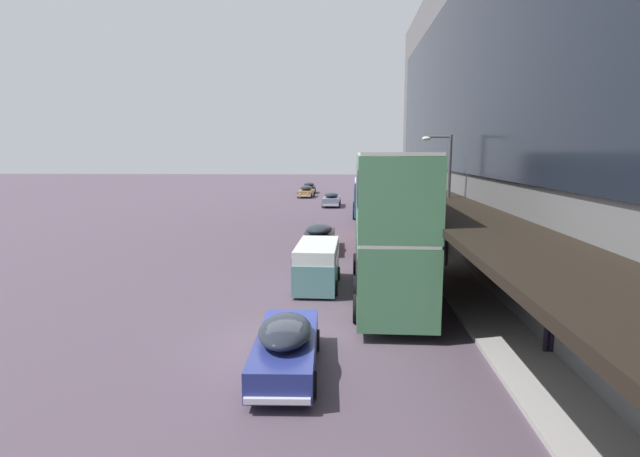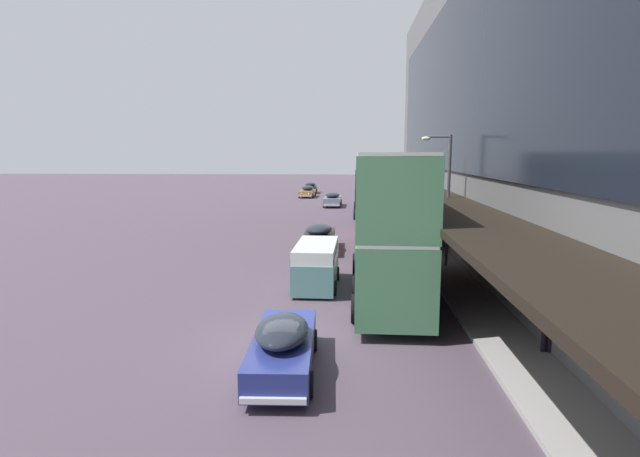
% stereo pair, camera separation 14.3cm
% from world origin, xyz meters
% --- Properties ---
extents(ground, '(240.00, 240.00, 0.00)m').
position_xyz_m(ground, '(0.00, 0.00, 0.00)').
color(ground, '#4F414E').
extents(transit_bus_kerbside_front, '(2.80, 9.74, 3.39)m').
position_xyz_m(transit_bus_kerbside_front, '(3.93, 32.50, 1.94)').
color(transit_bus_kerbside_front, '#346598').
rests_on(transit_bus_kerbside_front, ground).
extents(transit_bus_kerbside_rear, '(2.96, 11.08, 5.93)m').
position_xyz_m(transit_bus_kerbside_rear, '(3.66, 5.74, 3.20)').
color(transit_bus_kerbside_rear, '#4D8B5C').
rests_on(transit_bus_kerbside_rear, ground).
extents(transit_bus_kerbside_far, '(2.76, 11.11, 3.32)m').
position_xyz_m(transit_bus_kerbside_far, '(4.14, 19.43, 1.90)').
color(transit_bus_kerbside_far, '#AB351A').
rests_on(transit_bus_kerbside_far, ground).
extents(sedan_lead_mid, '(1.95, 4.93, 1.65)m').
position_xyz_m(sedan_lead_mid, '(0.31, 15.23, 0.81)').
color(sedan_lead_mid, black).
rests_on(sedan_lead_mid, ground).
extents(sedan_second_near, '(2.00, 4.93, 1.57)m').
position_xyz_m(sedan_second_near, '(0.33, 40.30, 0.78)').
color(sedan_second_near, gray).
rests_on(sedan_second_near, ground).
extents(sedan_trailing_near, '(1.85, 4.92, 1.52)m').
position_xyz_m(sedan_trailing_near, '(0.32, -1.78, 0.75)').
color(sedan_trailing_near, navy).
rests_on(sedan_trailing_near, ground).
extents(sedan_far_back, '(2.13, 4.80, 1.54)m').
position_xyz_m(sedan_far_back, '(-3.37, 51.57, 0.75)').
color(sedan_far_back, '#A1753E').
rests_on(sedan_far_back, ground).
extents(sedan_oncoming_rear, '(1.99, 4.50, 1.56)m').
position_xyz_m(sedan_oncoming_rear, '(-3.49, 58.46, 0.77)').
color(sedan_oncoming_rear, black).
rests_on(sedan_oncoming_rear, ground).
extents(vw_van, '(1.99, 4.59, 1.96)m').
position_xyz_m(vw_van, '(0.68, 7.01, 1.10)').
color(vw_van, slate).
rests_on(vw_van, ground).
extents(pedestrian_at_kerb, '(0.62, 0.33, 1.86)m').
position_xyz_m(pedestrian_at_kerb, '(7.89, -0.32, 1.18)').
color(pedestrian_at_kerb, black).
rests_on(pedestrian_at_kerb, sidewalk_kerb).
extents(street_lamp, '(1.50, 0.28, 6.63)m').
position_xyz_m(street_lamp, '(6.91, 10.79, 4.03)').
color(street_lamp, '#4C4C51').
rests_on(street_lamp, sidewalk_kerb).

